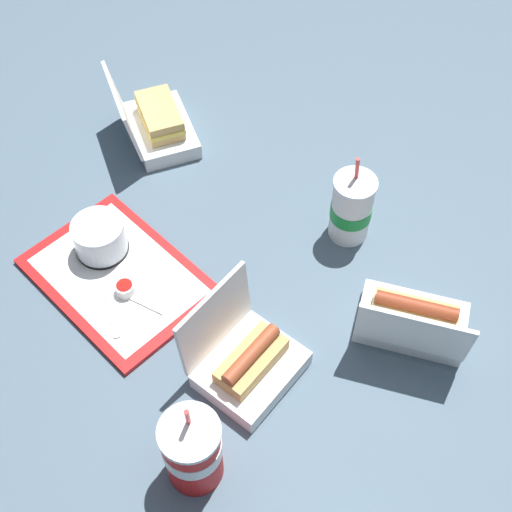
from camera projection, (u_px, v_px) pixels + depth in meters
The scene contains 11 objects.
ground_plane at pixel (264, 285), 1.46m from camera, with size 3.20×3.20×0.00m, color #4C6070.
food_tray at pixel (118, 277), 1.46m from camera, with size 0.37×0.26×0.01m.
cake_container at pixel (100, 238), 1.47m from camera, with size 0.11×0.11×0.08m.
ketchup_cup at pixel (125, 288), 1.42m from camera, with size 0.04×0.04×0.02m.
napkin_stack at pixel (155, 286), 1.44m from camera, with size 0.10×0.10×0.00m, color white.
plastic_fork at pixel (112, 314), 1.40m from camera, with size 0.11×0.01×0.01m, color white.
clamshell_hotdog_center at pixel (412, 321), 1.36m from camera, with size 0.25×0.23×0.16m.
clamshell_sandwich_front at pixel (157, 123), 1.67m from camera, with size 0.26×0.24×0.17m.
clamshell_hotdog_left at pixel (247, 361), 1.31m from camera, with size 0.19×0.20×0.19m.
soda_cup_back at pixel (351, 208), 1.47m from camera, with size 0.09×0.09×0.22m.
soda_cup_right at pixel (193, 450), 1.16m from camera, with size 0.10×0.10×0.23m.
Camera 1 is at (-0.56, 0.59, 1.21)m, focal length 50.00 mm.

